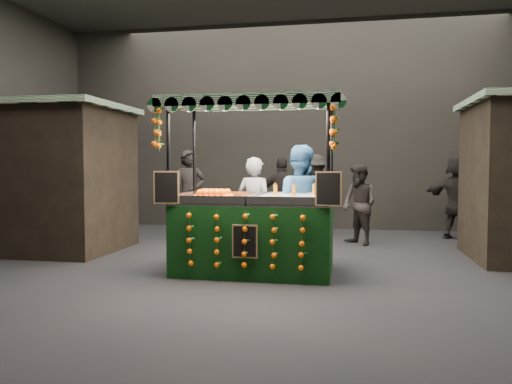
# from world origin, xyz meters

# --- Properties ---
(ground) EXTENTS (12.00, 12.00, 0.00)m
(ground) POSITION_xyz_m (0.00, 0.00, 0.00)
(ground) COLOR black
(ground) RESTS_ON ground
(market_hall) EXTENTS (12.10, 10.10, 5.05)m
(market_hall) POSITION_xyz_m (0.00, 0.00, 3.38)
(market_hall) COLOR black
(market_hall) RESTS_ON ground
(neighbour_stall_left) EXTENTS (3.00, 2.20, 2.60)m
(neighbour_stall_left) POSITION_xyz_m (-4.40, 1.00, 1.31)
(neighbour_stall_left) COLOR black
(neighbour_stall_left) RESTS_ON ground
(juice_stall) EXTENTS (2.52, 1.48, 2.44)m
(juice_stall) POSITION_xyz_m (-0.26, -0.25, 0.76)
(juice_stall) COLOR black
(juice_stall) RESTS_ON ground
(vendor_grey) EXTENTS (0.68, 0.54, 1.66)m
(vendor_grey) POSITION_xyz_m (-0.46, 0.84, 0.83)
(vendor_grey) COLOR slate
(vendor_grey) RESTS_ON ground
(vendor_blue) EXTENTS (0.94, 0.76, 1.83)m
(vendor_blue) POSITION_xyz_m (0.28, 0.57, 0.92)
(vendor_blue) COLOR #2B598B
(vendor_blue) RESTS_ON ground
(shopper_0) EXTENTS (0.80, 0.69, 1.84)m
(shopper_0) POSITION_xyz_m (-2.23, 2.84, 0.92)
(shopper_0) COLOR black
(shopper_0) RESTS_ON ground
(shopper_1) EXTENTS (0.94, 0.96, 1.55)m
(shopper_1) POSITION_xyz_m (1.24, 2.61, 0.78)
(shopper_1) COLOR black
(shopper_1) RESTS_ON ground
(shopper_2) EXTENTS (1.04, 0.50, 1.71)m
(shopper_2) POSITION_xyz_m (-0.41, 3.83, 0.86)
(shopper_2) COLOR #282121
(shopper_2) RESTS_ON ground
(shopper_3) EXTENTS (1.19, 1.31, 1.77)m
(shopper_3) POSITION_xyz_m (0.29, 3.79, 0.88)
(shopper_3) COLOR black
(shopper_3) RESTS_ON ground
(shopper_4) EXTENTS (1.08, 0.90, 1.90)m
(shopper_4) POSITION_xyz_m (-4.50, 2.90, 0.95)
(shopper_4) COLOR #2E2725
(shopper_4) RESTS_ON ground
(shopper_5) EXTENTS (1.59, 1.53, 1.81)m
(shopper_5) POSITION_xyz_m (3.26, 3.71, 0.90)
(shopper_5) COLOR black
(shopper_5) RESTS_ON ground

